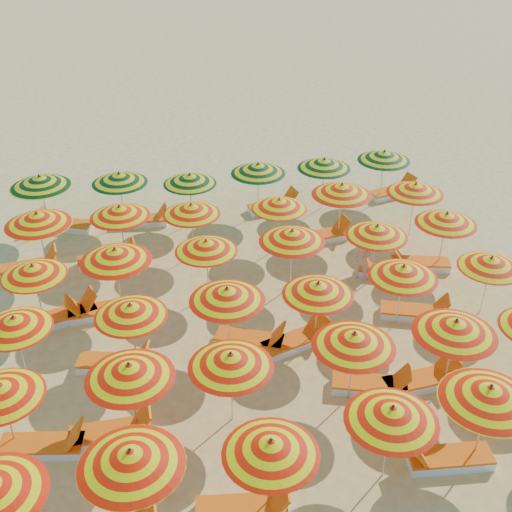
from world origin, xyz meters
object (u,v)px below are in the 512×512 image
at_px(lounger_10, 251,340).
at_px(lounger_20, 65,225).
at_px(umbrella_22, 377,231).
at_px(lounger_13, 66,315).
at_px(lounger_9, 115,363).
at_px(lounger_7, 372,385).
at_px(beachgoer_a, 363,259).
at_px(umbrella_1, 131,458).
at_px(umbrella_27, 279,204).
at_px(umbrella_16, 403,271).
at_px(lounger_3, 447,458).
at_px(lounger_12, 415,312).
at_px(umbrella_18, 33,271).
at_px(umbrella_20, 206,246).
at_px(lounger_15, 387,271).
at_px(umbrella_10, 456,327).
at_px(umbrella_21, 292,236).
at_px(umbrella_13, 130,310).
at_px(lounger_21, 143,220).
at_px(umbrella_15, 318,289).
at_px(umbrella_14, 227,294).
at_px(umbrella_35, 384,156).
at_px(umbrella_12, 14,323).
at_px(umbrella_6, 1,390).
at_px(umbrella_4, 490,394).
at_px(umbrella_25, 120,212).
at_px(lounger_19, 323,236).
at_px(umbrella_19, 115,255).
at_px(umbrella_33, 258,169).
at_px(lounger_23, 393,192).
at_px(umbrella_7, 129,371).
at_px(umbrella_3, 392,414).
at_px(lounger_6, 113,433).
at_px(umbrella_9, 354,340).
at_px(umbrella_17, 491,263).
at_px(umbrella_2, 271,447).
at_px(umbrella_31, 119,178).
at_px(lounger_5, 44,446).
at_px(lounger_2, 244,510).
at_px(lounger_11, 296,341).
at_px(lounger_17, 30,267).
at_px(umbrella_32, 190,179).
at_px(lounger_22, 274,206).
at_px(umbrella_23, 446,218).
at_px(lounger_14, 99,311).
at_px(umbrella_26, 191,209).
at_px(umbrella_34, 324,164).
at_px(lounger_18, 108,260).
at_px(umbrella_24, 37,219).
at_px(lounger_8, 421,381).

xyz_separation_m(lounger_10, lounger_20, (-4.89, 7.11, 0.00)).
relative_size(umbrella_22, lounger_13, 1.16).
height_order(umbrella_22, lounger_9, umbrella_22).
xyz_separation_m(lounger_7, beachgoer_a, (1.33, 4.46, 0.53)).
height_order(umbrella_1, umbrella_27, umbrella_1).
bearing_deg(umbrella_16, lounger_7, -124.06).
xyz_separation_m(lounger_3, lounger_12, (1.35, 4.73, 0.00)).
xyz_separation_m(umbrella_18, lounger_7, (7.60, -4.25, -1.41)).
relative_size(umbrella_20, lounger_15, 1.12).
bearing_deg(umbrella_10, umbrella_21, 118.16).
relative_size(umbrella_13, lounger_21, 1.26).
relative_size(umbrella_15, umbrella_21, 1.06).
bearing_deg(umbrella_14, umbrella_35, 47.01).
relative_size(umbrella_12, umbrella_18, 0.90).
xyz_separation_m(umbrella_6, umbrella_14, (4.83, 2.16, 0.13)).
height_order(umbrella_4, umbrella_25, umbrella_4).
xyz_separation_m(lounger_19, beachgoer_a, (0.45, -2.37, 0.53)).
height_order(umbrella_19, lounger_12, umbrella_19).
height_order(umbrella_33, lounger_12, umbrella_33).
bearing_deg(lounger_23, umbrella_16, -125.72).
relative_size(umbrella_6, umbrella_7, 0.91).
relative_size(umbrella_19, lounger_10, 1.35).
xyz_separation_m(umbrella_3, umbrella_19, (-4.93, 6.62, 0.08)).
bearing_deg(lounger_6, umbrella_9, 0.51).
xyz_separation_m(umbrella_17, lounger_23, (0.33, 7.14, -1.41)).
bearing_deg(umbrella_3, lounger_19, 80.78).
distance_m(umbrella_2, lounger_20, 12.73).
xyz_separation_m(umbrella_15, umbrella_31, (-4.56, 7.26, 0.05)).
distance_m(umbrella_19, lounger_5, 5.20).
xyz_separation_m(umbrella_14, umbrella_31, (-2.36, 7.17, -0.02)).
xyz_separation_m(umbrella_17, lounger_2, (-7.42, -4.98, -1.41)).
bearing_deg(lounger_11, umbrella_14, 156.93).
height_order(umbrella_12, lounger_17, umbrella_12).
xyz_separation_m(umbrella_2, lounger_9, (-2.78, 4.56, -1.49)).
relative_size(umbrella_16, umbrella_17, 0.98).
xyz_separation_m(umbrella_1, lounger_21, (0.63, 11.54, -1.60)).
xyz_separation_m(umbrella_20, lounger_5, (-4.07, -4.91, -1.44)).
height_order(umbrella_32, lounger_22, umbrella_32).
relative_size(umbrella_23, lounger_14, 1.07).
distance_m(umbrella_26, umbrella_34, 5.30).
xyz_separation_m(umbrella_10, lounger_18, (-7.57, 6.98, -1.59)).
distance_m(umbrella_17, lounger_7, 4.79).
height_order(lounger_10, lounger_21, same).
xyz_separation_m(umbrella_13, lounger_7, (5.24, -2.01, -1.44)).
xyz_separation_m(umbrella_24, umbrella_34, (9.13, 2.33, -0.09)).
xyz_separation_m(lounger_17, beachgoer_a, (9.49, -2.31, 0.53)).
xyz_separation_m(umbrella_31, lounger_22, (5.13, -0.01, -1.53)).
xyz_separation_m(lounger_8, lounger_15, (0.93, 4.57, 0.00)).
bearing_deg(umbrella_26, lounger_22, 38.94).
bearing_deg(lounger_13, umbrella_6, -118.81).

